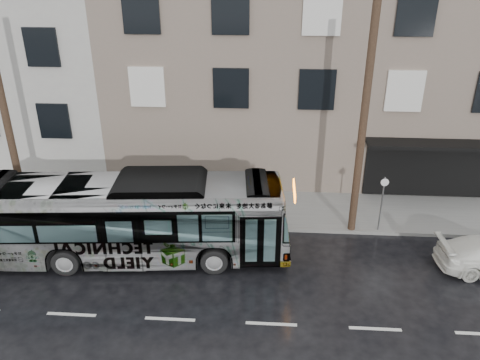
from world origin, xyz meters
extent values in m
plane|color=black|center=(0.00, 0.00, 0.00)|extent=(120.00, 120.00, 0.00)
cube|color=gray|center=(0.00, 4.90, 0.07)|extent=(90.00, 3.60, 0.15)
cube|color=#76695B|center=(5.00, 12.70, 5.50)|extent=(20.00, 12.00, 11.00)
cylinder|color=#463223|center=(6.50, 3.30, 4.65)|extent=(0.30, 0.30, 9.00)
cylinder|color=#463223|center=(-7.50, 3.30, 4.65)|extent=(0.30, 0.30, 9.00)
cylinder|color=slate|center=(7.60, 3.30, 1.35)|extent=(0.06, 0.06, 2.40)
imported|color=#B2B2B2|center=(-2.05, 0.99, 1.63)|extent=(11.86, 3.70, 3.25)
camera|label=1|loc=(3.00, -13.91, 10.19)|focal=35.00mm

